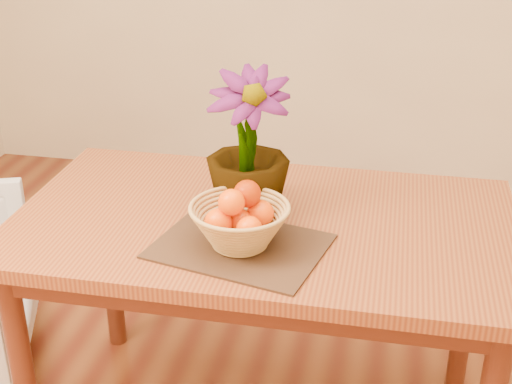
# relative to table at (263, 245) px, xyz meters

# --- Properties ---
(table) EXTENTS (1.40, 0.80, 0.75)m
(table) POSITION_rel_table_xyz_m (0.00, 0.00, 0.00)
(table) COLOR brown
(table) RESTS_ON floor
(placemat) EXTENTS (0.48, 0.40, 0.01)m
(placemat) POSITION_rel_table_xyz_m (-0.03, -0.17, 0.09)
(placemat) COLOR #362313
(placemat) RESTS_ON table
(wicker_basket) EXTENTS (0.26, 0.26, 0.11)m
(wicker_basket) POSITION_rel_table_xyz_m (-0.03, -0.17, 0.15)
(wicker_basket) COLOR #AC8847
(wicker_basket) RESTS_ON placemat
(orange_pile) EXTENTS (0.16, 0.16, 0.13)m
(orange_pile) POSITION_rel_table_xyz_m (-0.03, -0.17, 0.20)
(orange_pile) COLOR #FA4004
(orange_pile) RESTS_ON wicker_basket
(potted_plant) EXTENTS (0.27, 0.27, 0.41)m
(potted_plant) POSITION_rel_table_xyz_m (-0.05, 0.02, 0.29)
(potted_plant) COLOR #1A3F12
(potted_plant) RESTS_ON table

